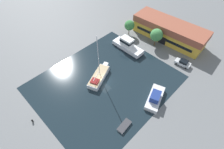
{
  "coord_description": "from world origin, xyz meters",
  "views": [
    {
      "loc": [
        21.23,
        -18.77,
        35.34
      ],
      "look_at": [
        0.0,
        2.56,
        1.0
      ],
      "focal_mm": 28.0,
      "sensor_mm": 36.0,
      "label": 1
    }
  ],
  "objects_px": {
    "warehouse_building": "(169,31)",
    "small_dinghy": "(124,126)",
    "parked_car": "(183,63)",
    "quay_tree_by_water": "(129,25)",
    "motor_cruiser": "(127,46)",
    "quay_tree_near_building": "(157,35)",
    "cabin_boat": "(155,98)",
    "sailboat_moored": "(99,76)"
  },
  "relations": [
    {
      "from": "parked_car",
      "to": "small_dinghy",
      "type": "relative_size",
      "value": 1.25
    },
    {
      "from": "quay_tree_by_water",
      "to": "small_dinghy",
      "type": "height_order",
      "value": "quay_tree_by_water"
    },
    {
      "from": "small_dinghy",
      "to": "parked_car",
      "type": "bearing_deg",
      "value": -93.46
    },
    {
      "from": "parked_car",
      "to": "small_dinghy",
      "type": "distance_m",
      "value": 25.21
    },
    {
      "from": "quay_tree_near_building",
      "to": "cabin_boat",
      "type": "distance_m",
      "value": 20.82
    },
    {
      "from": "small_dinghy",
      "to": "sailboat_moored",
      "type": "bearing_deg",
      "value": -26.43
    },
    {
      "from": "small_dinghy",
      "to": "quay_tree_by_water",
      "type": "bearing_deg",
      "value": -55.65
    },
    {
      "from": "parked_car",
      "to": "sailboat_moored",
      "type": "relative_size",
      "value": 0.33
    },
    {
      "from": "motor_cruiser",
      "to": "sailboat_moored",
      "type": "bearing_deg",
      "value": -169.65
    },
    {
      "from": "quay_tree_by_water",
      "to": "sailboat_moored",
      "type": "xyz_separation_m",
      "value": [
        7.28,
        -20.1,
        -2.67
      ]
    },
    {
      "from": "small_dinghy",
      "to": "cabin_boat",
      "type": "xyz_separation_m",
      "value": [
        0.58,
        10.05,
        0.68
      ]
    },
    {
      "from": "quay_tree_by_water",
      "to": "motor_cruiser",
      "type": "height_order",
      "value": "quay_tree_by_water"
    },
    {
      "from": "quay_tree_near_building",
      "to": "cabin_boat",
      "type": "xyz_separation_m",
      "value": [
        12.08,
        -16.7,
        -2.97
      ]
    },
    {
      "from": "quay_tree_by_water",
      "to": "cabin_boat",
      "type": "xyz_separation_m",
      "value": [
        21.61,
        -15.38,
        -2.53
      ]
    },
    {
      "from": "quay_tree_near_building",
      "to": "motor_cruiser",
      "type": "xyz_separation_m",
      "value": [
        -4.86,
        -7.35,
        -2.54
      ]
    },
    {
      "from": "sailboat_moored",
      "to": "small_dinghy",
      "type": "xyz_separation_m",
      "value": [
        13.76,
        -5.33,
        -0.54
      ]
    },
    {
      "from": "parked_car",
      "to": "motor_cruiser",
      "type": "height_order",
      "value": "motor_cruiser"
    },
    {
      "from": "cabin_boat",
      "to": "small_dinghy",
      "type": "bearing_deg",
      "value": -112.69
    },
    {
      "from": "warehouse_building",
      "to": "small_dinghy",
      "type": "bearing_deg",
      "value": -75.93
    },
    {
      "from": "motor_cruiser",
      "to": "cabin_boat",
      "type": "height_order",
      "value": "motor_cruiser"
    },
    {
      "from": "quay_tree_by_water",
      "to": "parked_car",
      "type": "distance_m",
      "value": 20.41
    },
    {
      "from": "parked_car",
      "to": "motor_cruiser",
      "type": "relative_size",
      "value": 0.44
    },
    {
      "from": "quay_tree_near_building",
      "to": "parked_car",
      "type": "height_order",
      "value": "quay_tree_near_building"
    },
    {
      "from": "parked_car",
      "to": "sailboat_moored",
      "type": "bearing_deg",
      "value": 139.22
    },
    {
      "from": "motor_cruiser",
      "to": "quay_tree_near_building",
      "type": "bearing_deg",
      "value": -33.57
    },
    {
      "from": "quay_tree_near_building",
      "to": "small_dinghy",
      "type": "relative_size",
      "value": 1.63
    },
    {
      "from": "small_dinghy",
      "to": "cabin_boat",
      "type": "height_order",
      "value": "cabin_boat"
    },
    {
      "from": "quay_tree_by_water",
      "to": "cabin_boat",
      "type": "height_order",
      "value": "quay_tree_by_water"
    },
    {
      "from": "quay_tree_near_building",
      "to": "quay_tree_by_water",
      "type": "xyz_separation_m",
      "value": [
        -9.53,
        -1.32,
        -0.45
      ]
    },
    {
      "from": "sailboat_moored",
      "to": "cabin_boat",
      "type": "bearing_deg",
      "value": -4.92
    },
    {
      "from": "parked_car",
      "to": "cabin_boat",
      "type": "bearing_deg",
      "value": 177.54
    },
    {
      "from": "sailboat_moored",
      "to": "parked_car",
      "type": "bearing_deg",
      "value": 33.73
    },
    {
      "from": "quay_tree_by_water",
      "to": "small_dinghy",
      "type": "relative_size",
      "value": 1.43
    },
    {
      "from": "quay_tree_by_water",
      "to": "motor_cruiser",
      "type": "bearing_deg",
      "value": -52.23
    },
    {
      "from": "sailboat_moored",
      "to": "motor_cruiser",
      "type": "height_order",
      "value": "sailboat_moored"
    },
    {
      "from": "sailboat_moored",
      "to": "small_dinghy",
      "type": "relative_size",
      "value": 3.74
    },
    {
      "from": "warehouse_building",
      "to": "small_dinghy",
      "type": "height_order",
      "value": "warehouse_building"
    },
    {
      "from": "warehouse_building",
      "to": "quay_tree_by_water",
      "type": "distance_m",
      "value": 12.68
    },
    {
      "from": "quay_tree_by_water",
      "to": "quay_tree_near_building",
      "type": "bearing_deg",
      "value": 7.86
    },
    {
      "from": "parked_car",
      "to": "motor_cruiser",
      "type": "xyz_separation_m",
      "value": [
        -15.57,
        -5.79,
        0.53
      ]
    },
    {
      "from": "warehouse_building",
      "to": "cabin_boat",
      "type": "xyz_separation_m",
      "value": [
        11.23,
        -22.64,
        -1.97
      ]
    },
    {
      "from": "warehouse_building",
      "to": "quay_tree_by_water",
      "type": "height_order",
      "value": "warehouse_building"
    }
  ]
}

